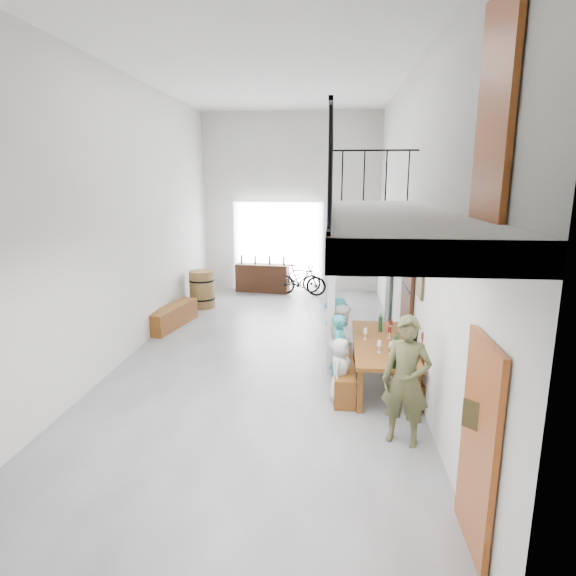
# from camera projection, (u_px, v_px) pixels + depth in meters

# --- Properties ---
(floor) EXTENTS (12.00, 12.00, 0.00)m
(floor) POSITION_uv_depth(u_px,v_px,m) (266.00, 356.00, 9.74)
(floor) COLOR slate
(floor) RESTS_ON ground
(room_walls) EXTENTS (12.00, 12.00, 12.00)m
(room_walls) POSITION_uv_depth(u_px,v_px,m) (264.00, 176.00, 8.95)
(room_walls) COLOR silver
(room_walls) RESTS_ON ground
(gateway_portal) EXTENTS (2.80, 0.08, 2.80)m
(gateway_portal) POSITION_uv_depth(u_px,v_px,m) (278.00, 247.00, 15.23)
(gateway_portal) COLOR white
(gateway_portal) RESTS_ON ground
(right_wall_decor) EXTENTS (0.07, 8.28, 5.07)m
(right_wall_decor) POSITION_uv_depth(u_px,v_px,m) (424.00, 297.00, 7.30)
(right_wall_decor) COLOR #97451E
(right_wall_decor) RESTS_ON ground
(balcony) EXTENTS (1.52, 5.62, 4.00)m
(balcony) POSITION_uv_depth(u_px,v_px,m) (389.00, 224.00, 5.87)
(balcony) COLOR silver
(balcony) RESTS_ON ground
(tasting_table) EXTENTS (1.04, 2.47, 0.79)m
(tasting_table) POSITION_uv_depth(u_px,v_px,m) (383.00, 347.00, 8.20)
(tasting_table) COLOR brown
(tasting_table) RESTS_ON ground
(bench_inner) EXTENTS (0.35, 2.09, 0.48)m
(bench_inner) POSITION_uv_depth(u_px,v_px,m) (343.00, 371.00, 8.37)
(bench_inner) COLOR brown
(bench_inner) RESTS_ON ground
(bench_wall) EXTENTS (0.36, 1.83, 0.42)m
(bench_wall) POSITION_uv_depth(u_px,v_px,m) (404.00, 376.00, 8.23)
(bench_wall) COLOR brown
(bench_wall) RESTS_ON ground
(tableware) EXTENTS (0.57, 1.55, 0.35)m
(tableware) POSITION_uv_depth(u_px,v_px,m) (388.00, 339.00, 7.93)
(tableware) COLOR black
(tableware) RESTS_ON tasting_table
(side_bench) EXTENTS (0.73, 1.87, 0.51)m
(side_bench) POSITION_uv_depth(u_px,v_px,m) (173.00, 316.00, 11.62)
(side_bench) COLOR brown
(side_bench) RESTS_ON ground
(oak_barrel) EXTENTS (0.70, 0.70, 1.03)m
(oak_barrel) POSITION_uv_depth(u_px,v_px,m) (202.00, 289.00, 13.33)
(oak_barrel) COLOR olive
(oak_barrel) RESTS_ON ground
(serving_counter) EXTENTS (1.72, 0.67, 0.88)m
(serving_counter) POSITION_uv_depth(u_px,v_px,m) (263.00, 278.00, 15.20)
(serving_counter) COLOR #32180C
(serving_counter) RESTS_ON ground
(counter_bottles) EXTENTS (1.42, 0.21, 0.28)m
(counter_bottles) POSITION_uv_depth(u_px,v_px,m) (262.00, 260.00, 15.09)
(counter_bottles) COLOR black
(counter_bottles) RESTS_ON serving_counter
(guest_left_a) EXTENTS (0.48, 0.60, 1.06)m
(guest_left_a) POSITION_uv_depth(u_px,v_px,m) (340.00, 370.00, 7.64)
(guest_left_a) COLOR silver
(guest_left_a) RESTS_ON ground
(guest_left_b) EXTENTS (0.42, 0.53, 1.29)m
(guest_left_b) POSITION_uv_depth(u_px,v_px,m) (340.00, 351.00, 8.15)
(guest_left_b) COLOR teal
(guest_left_b) RESTS_ON ground
(guest_left_c) EXTENTS (0.52, 0.66, 1.33)m
(guest_left_c) POSITION_uv_depth(u_px,v_px,m) (343.00, 340.00, 8.63)
(guest_left_c) COLOR silver
(guest_left_c) RESTS_ON ground
(guest_left_d) EXTENTS (0.76, 0.97, 1.32)m
(guest_left_d) POSITION_uv_depth(u_px,v_px,m) (336.00, 330.00, 9.25)
(guest_left_d) COLOR teal
(guest_left_d) RESTS_ON ground
(guest_right_a) EXTENTS (0.51, 0.76, 1.19)m
(guest_right_a) POSITION_uv_depth(u_px,v_px,m) (425.00, 366.00, 7.65)
(guest_right_a) COLOR #B9391F
(guest_right_a) RESTS_ON ground
(guest_right_b) EXTENTS (0.37, 1.13, 1.21)m
(guest_right_b) POSITION_uv_depth(u_px,v_px,m) (415.00, 353.00, 8.18)
(guest_right_b) COLOR black
(guest_right_b) RESTS_ON ground
(guest_right_c) EXTENTS (0.48, 0.59, 1.04)m
(guest_right_c) POSITION_uv_depth(u_px,v_px,m) (408.00, 344.00, 8.87)
(guest_right_c) COLOR silver
(guest_right_c) RESTS_ON ground
(host_standing) EXTENTS (0.75, 0.62, 1.77)m
(host_standing) POSITION_uv_depth(u_px,v_px,m) (406.00, 381.00, 6.37)
(host_standing) COLOR #474929
(host_standing) RESTS_ON ground
(potted_plant) EXTENTS (0.51, 0.48, 0.45)m
(potted_plant) POSITION_uv_depth(u_px,v_px,m) (386.00, 342.00, 9.87)
(potted_plant) COLOR #1A521B
(potted_plant) RESTS_ON ground
(bicycle_near) EXTENTS (1.74, 0.77, 0.89)m
(bicycle_near) POSITION_uv_depth(u_px,v_px,m) (294.00, 279.00, 15.07)
(bicycle_near) COLOR black
(bicycle_near) RESTS_ON ground
(bicycle_far) EXTENTS (1.64, 0.70, 0.96)m
(bicycle_far) POSITION_uv_depth(u_px,v_px,m) (301.00, 280.00, 14.71)
(bicycle_far) COLOR black
(bicycle_far) RESTS_ON ground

